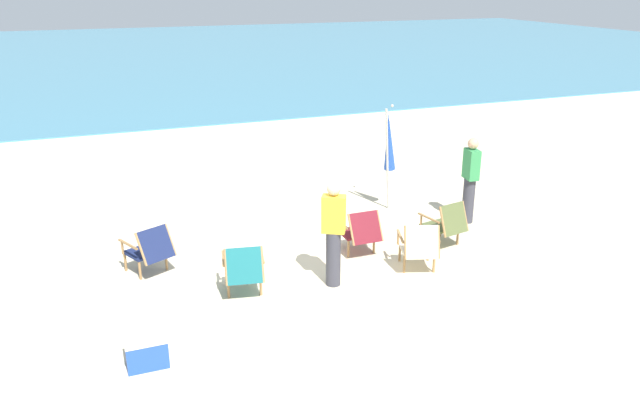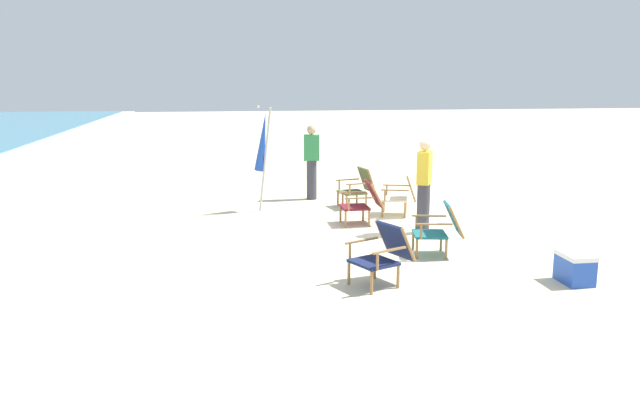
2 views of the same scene
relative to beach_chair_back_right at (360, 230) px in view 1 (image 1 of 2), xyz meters
The scene contains 12 objects.
ground_plane 1.01m from the beach_chair_back_right, 155.69° to the right, with size 80.00×80.00×0.00m, color beige.
sea 30.06m from the beach_chair_back_right, 91.60° to the left, with size 80.00×40.00×0.10m, color teal.
surf_band 9.79m from the beach_chair_back_right, 94.92° to the left, with size 80.00×1.10×0.06m, color white.
beach_chair_back_right is the anchor object (origin of this frame).
beach_chair_mid_center 3.38m from the beach_chair_back_right, behind, with size 0.83×0.91×0.79m.
beach_chair_far_center 2.27m from the beach_chair_back_right, 162.12° to the right, with size 0.69×0.82×0.80m.
beach_chair_front_left 1.08m from the beach_chair_back_right, 56.26° to the right, with size 0.75×0.82×0.82m.
beach_chair_front_right 1.51m from the beach_chair_back_right, ahead, with size 0.70×0.78×0.82m.
umbrella_furled_blue 2.40m from the beach_chair_back_right, 51.79° to the left, with size 0.44×0.43×2.11m.
person_near_chairs 1.26m from the beach_chair_back_right, 134.01° to the right, with size 0.39×0.34×1.63m.
person_by_waterline 2.60m from the beach_chair_back_right, 13.61° to the left, with size 0.25×0.36×1.63m.
cooler_box 4.19m from the beach_chair_back_right, 151.62° to the right, with size 0.49×0.35×0.40m.
Camera 1 is at (-3.17, -8.30, 4.40)m, focal length 35.00 mm.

